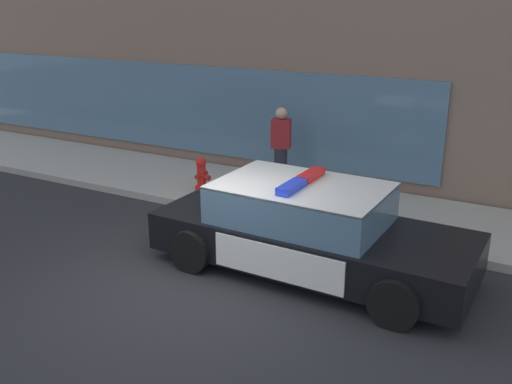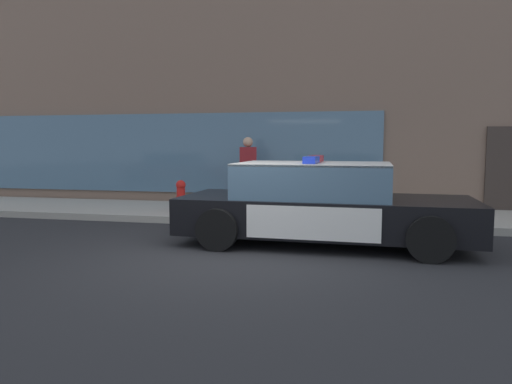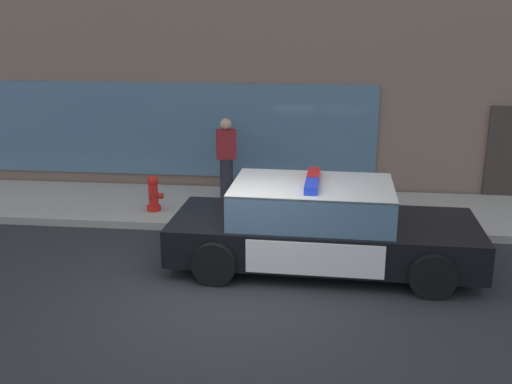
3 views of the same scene
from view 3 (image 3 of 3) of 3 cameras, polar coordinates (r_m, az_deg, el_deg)
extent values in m
plane|color=#262628|center=(8.95, -2.79, -9.64)|extent=(48.00, 48.00, 0.00)
cube|color=#A39E93|center=(12.47, -0.01, -1.58)|extent=(48.00, 2.63, 0.15)
cube|color=slate|center=(14.59, -17.62, 5.88)|extent=(14.17, 0.08, 2.10)
cube|color=#382D28|center=(14.02, 22.96, 3.27)|extent=(1.00, 0.08, 2.10)
cube|color=black|center=(9.76, 6.39, -4.26)|extent=(4.90, 2.02, 0.60)
cube|color=silver|center=(9.80, 15.54, -3.67)|extent=(1.70, 1.89, 0.05)
cube|color=silver|center=(9.89, -3.46, -2.89)|extent=(1.41, 1.88, 0.05)
cube|color=silver|center=(10.66, 6.04, -2.44)|extent=(2.04, 0.09, 0.51)
cube|color=silver|center=(8.88, 5.56, -6.38)|extent=(2.04, 0.09, 0.51)
cube|color=yellow|center=(10.67, 6.05, -2.42)|extent=(0.22, 0.02, 0.26)
cube|color=slate|center=(9.58, 5.34, -1.02)|extent=(2.57, 1.76, 0.60)
cube|color=silver|center=(9.50, 5.39, 0.65)|extent=(2.57, 1.76, 0.04)
cube|color=red|center=(9.80, 5.50, 1.63)|extent=(0.22, 0.64, 0.11)
cube|color=blue|center=(9.15, 5.30, 0.56)|extent=(0.22, 0.64, 0.11)
cylinder|color=black|center=(10.79, 15.07, -3.61)|extent=(0.69, 0.24, 0.68)
cylinder|color=black|center=(9.06, 16.41, -7.64)|extent=(0.69, 0.24, 0.68)
cylinder|color=black|center=(10.85, -1.95, -2.92)|extent=(0.69, 0.24, 0.68)
cylinder|color=black|center=(9.13, -3.99, -6.78)|extent=(0.69, 0.24, 0.68)
cylinder|color=red|center=(12.28, -9.66, -1.50)|extent=(0.28, 0.28, 0.10)
cylinder|color=red|center=(12.20, -9.72, -0.27)|extent=(0.19, 0.19, 0.45)
sphere|color=red|center=(12.12, -9.78, 1.05)|extent=(0.22, 0.22, 0.22)
cylinder|color=#B21E19|center=(12.10, -9.80, 1.40)|extent=(0.06, 0.06, 0.05)
cylinder|color=#B21E19|center=(12.06, -9.91, -0.36)|extent=(0.09, 0.10, 0.09)
cylinder|color=#B21E19|center=(12.32, -9.54, 0.02)|extent=(0.09, 0.10, 0.09)
cylinder|color=#B21E19|center=(12.16, -9.04, -0.37)|extent=(0.10, 0.12, 0.12)
cylinder|color=#23232D|center=(12.92, -2.81, 1.36)|extent=(0.28, 0.28, 0.85)
cube|color=maroon|center=(12.75, -2.85, 4.55)|extent=(0.46, 0.36, 0.62)
sphere|color=tan|center=(12.67, -2.88, 6.45)|extent=(0.24, 0.24, 0.24)
camera|label=1|loc=(3.56, 70.44, 7.66)|focal=40.30mm
camera|label=2|loc=(2.58, 23.99, -45.65)|focal=33.15mm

